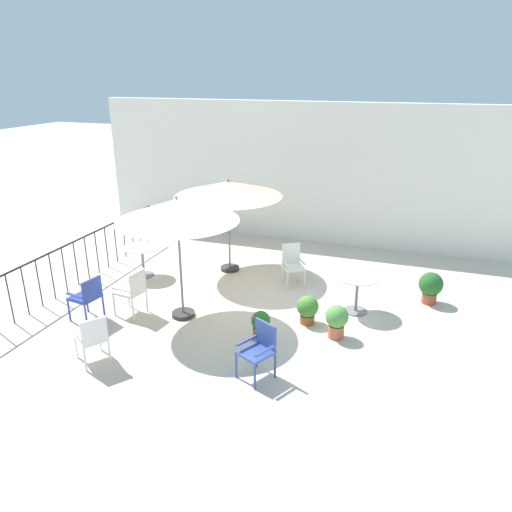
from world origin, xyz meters
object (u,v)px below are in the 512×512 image
Objects in this scene: patio_chair_4 at (259,347)px; potted_plant_0 at (261,325)px; patio_chair_3 at (133,289)px; potted_plant_2 at (337,320)px; patio_chair_1 at (92,336)px; patio_chair_0 at (88,295)px; potted_plant_1 at (431,286)px; patio_chair_2 at (292,262)px; potted_plant_3 at (308,308)px; cafe_table_1 at (357,287)px; patio_umbrella_1 at (228,189)px; patio_umbrella_0 at (177,211)px; cafe_table_0 at (142,256)px.

patio_chair_4 reaches higher than potted_plant_0.
patio_chair_3 is 1.50× the size of potted_plant_2.
patio_chair_1 is at bearing -146.14° from potted_plant_0.
potted_plant_1 is (6.04, 2.86, -0.14)m from patio_chair_0.
patio_chair_2 is 1.70× the size of potted_plant_3.
patio_chair_4 is 4.28m from potted_plant_1.
patio_chair_2 is (-1.52, 0.85, -0.00)m from cafe_table_1.
potted_plant_3 is (3.23, 0.76, -0.24)m from patio_chair_3.
potted_plant_0 is (1.71, -2.80, -1.64)m from patio_umbrella_1.
potted_plant_1 is at bearing 25.62° from patio_umbrella_0.
patio_chair_0 is at bearing -116.45° from patio_umbrella_1.
potted_plant_1 is at bearing 0.52° from patio_chair_2.
cafe_table_1 is at bearing -2.30° from cafe_table_0.
patio_chair_1 is at bearing -50.27° from patio_chair_0.
patio_chair_2 is 1.06× the size of patio_chair_4.
patio_chair_3 reaches higher than cafe_table_0.
patio_chair_3 reaches higher than cafe_table_1.
patio_chair_1 is at bearing -107.53° from patio_umbrella_0.
cafe_table_1 is 1.33× the size of potted_plant_2.
patio_chair_2 reaches higher than patio_chair_4.
patio_chair_4 is 1.07m from potted_plant_0.
patio_chair_2 is 1.51× the size of potted_plant_2.
patio_chair_4 is at bearing -124.91° from potted_plant_1.
cafe_table_0 is at bearing 166.86° from potted_plant_3.
patio_umbrella_0 is 4.29× the size of potted_plant_0.
patio_umbrella_1 is 3.80m from patio_chair_0.
patio_umbrella_1 is 3.71× the size of potted_plant_1.
patio_umbrella_1 is 2.97× the size of cafe_table_0.
patio_chair_4 reaches higher than patio_chair_0.
patio_chair_4 is at bearing -99.32° from potted_plant_3.
patio_chair_1 is at bearing -141.38° from potted_plant_1.
patio_chair_1 is 3.79m from potted_plant_3.
patio_umbrella_1 reaches higher than potted_plant_1.
patio_chair_3 is at bearing 159.11° from patio_chair_4.
patio_chair_2 is 3.44m from patio_chair_3.
patio_umbrella_0 reaches higher than patio_chair_4.
patio_umbrella_1 reaches higher than cafe_table_0.
patio_chair_0 is 0.99× the size of patio_chair_4.
potted_plant_3 is (4.07, -0.95, -0.20)m from cafe_table_0.
patio_umbrella_0 is 2.35m from patio_chair_0.
patio_umbrella_1 is 2.86× the size of patio_chair_1.
patio_umbrella_0 reaches higher than patio_umbrella_1.
patio_umbrella_0 is at bearing -39.72° from cafe_table_0.
cafe_table_1 is at bearing 22.91° from patio_chair_0.
patio_umbrella_1 is 2.46m from cafe_table_0.
potted_plant_0 is 1.07m from potted_plant_3.
patio_chair_1 is 4.58m from patio_chair_2.
patio_chair_0 is at bearing -154.68° from potted_plant_1.
potted_plant_0 is (2.30, 1.54, -0.19)m from patio_chair_1.
patio_chair_4 is (2.92, -1.12, -0.02)m from patio_chair_3.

